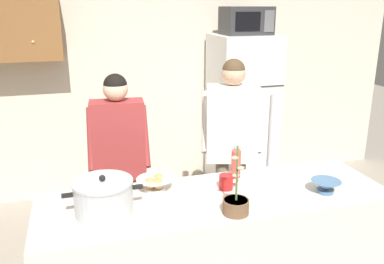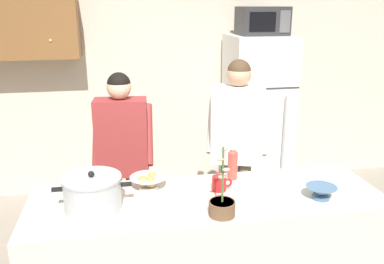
% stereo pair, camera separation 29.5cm
% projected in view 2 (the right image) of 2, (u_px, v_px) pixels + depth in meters
% --- Properties ---
extents(back_wall_unit, '(6.00, 0.48, 2.60)m').
position_uv_depth(back_wall_unit, '(144.00, 69.00, 4.46)').
color(back_wall_unit, beige).
rests_on(back_wall_unit, ground).
extents(kitchen_island, '(2.19, 0.68, 0.92)m').
position_uv_depth(kitchen_island, '(207.00, 261.00, 2.65)').
color(kitchen_island, silver).
rests_on(kitchen_island, ground).
extents(refrigerator, '(0.64, 0.68, 1.76)m').
position_uv_depth(refrigerator, '(257.00, 118.00, 4.43)').
color(refrigerator, white).
rests_on(refrigerator, ground).
extents(microwave, '(0.48, 0.37, 0.28)m').
position_uv_depth(microwave, '(262.00, 21.00, 4.10)').
color(microwave, '#2D2D30').
rests_on(microwave, refrigerator).
extents(person_near_pot, '(0.51, 0.44, 1.58)m').
position_uv_depth(person_near_pot, '(122.00, 148.00, 3.19)').
color(person_near_pot, '#726656').
rests_on(person_near_pot, ground).
extents(person_by_sink, '(0.59, 0.53, 1.65)m').
position_uv_depth(person_by_sink, '(237.00, 135.00, 3.34)').
color(person_by_sink, '#726656').
rests_on(person_by_sink, ground).
extents(cooking_pot, '(0.45, 0.34, 0.23)m').
position_uv_depth(cooking_pot, '(93.00, 192.00, 2.34)').
color(cooking_pot, silver).
rests_on(cooking_pot, kitchen_island).
extents(coffee_mug, '(0.13, 0.09, 0.10)m').
position_uv_depth(coffee_mug, '(220.00, 183.00, 2.59)').
color(coffee_mug, red).
rests_on(coffee_mug, kitchen_island).
extents(bread_bowl, '(0.24, 0.24, 0.10)m').
position_uv_depth(bread_bowl, '(148.00, 181.00, 2.61)').
color(bread_bowl, white).
rests_on(bread_bowl, kitchen_island).
extents(empty_bowl, '(0.19, 0.19, 0.08)m').
position_uv_depth(empty_bowl, '(321.00, 192.00, 2.48)').
color(empty_bowl, '#4C7299').
rests_on(empty_bowl, kitchen_island).
extents(bottle_near_edge, '(0.07, 0.07, 0.23)m').
position_uv_depth(bottle_near_edge, '(233.00, 163.00, 2.74)').
color(bottle_near_edge, '#D84C3F').
rests_on(bottle_near_edge, kitchen_island).
extents(potted_orchid, '(0.15, 0.15, 0.41)m').
position_uv_depth(potted_orchid, '(222.00, 205.00, 2.27)').
color(potted_orchid, brown).
rests_on(potted_orchid, kitchen_island).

